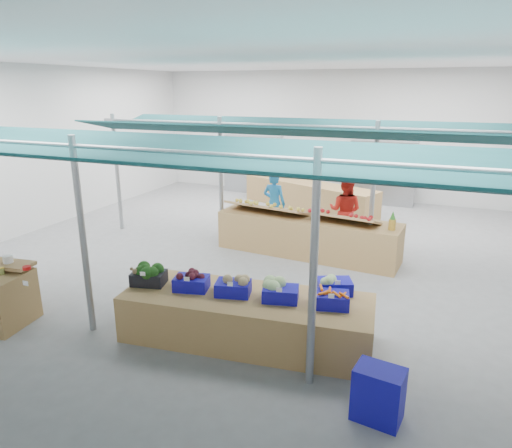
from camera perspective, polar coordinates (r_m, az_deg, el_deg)
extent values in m
plane|color=slate|center=(10.33, -0.51, -3.84)|extent=(13.00, 13.00, 0.00)
plane|color=silver|center=(9.69, -0.58, 20.10)|extent=(13.00, 13.00, 0.00)
plane|color=silver|center=(15.93, 8.83, 11.01)|extent=(12.00, 0.00, 12.00)
plane|color=silver|center=(13.32, -25.31, 8.55)|extent=(0.00, 13.00, 13.00)
cylinder|color=gray|center=(12.40, -16.95, 6.10)|extent=(0.10, 0.10, 3.00)
cylinder|color=gray|center=(7.18, -20.82, -1.65)|extent=(0.10, 0.10, 3.00)
cylinder|color=gray|center=(10.76, -4.41, 5.26)|extent=(0.10, 0.10, 3.00)
cylinder|color=gray|center=(5.49, 7.18, -6.18)|extent=(0.10, 0.10, 3.00)
cylinder|color=gray|center=(9.72, 14.37, 3.55)|extent=(0.10, 0.10, 3.00)
cylinder|color=gray|center=(5.82, -9.34, 8.84)|extent=(10.00, 0.06, 0.06)
cylinder|color=gray|center=(9.91, 4.69, 12.16)|extent=(10.00, 0.06, 0.06)
cube|color=#0B2D2F|center=(5.30, -13.01, 7.10)|extent=(9.50, 1.28, 0.30)
cube|color=#0B2D2F|center=(6.39, -6.23, 9.00)|extent=(9.50, 1.28, 0.30)
cube|color=#0B2D2F|center=(9.30, 3.42, 11.46)|extent=(9.50, 1.28, 0.30)
cube|color=#0B2D2F|center=(10.53, 5.80, 12.01)|extent=(9.50, 1.28, 0.30)
cube|color=#B23F33|center=(16.39, -0.35, 7.47)|extent=(2.00, 0.50, 2.00)
cube|color=#B23F33|center=(15.23, 15.54, 6.16)|extent=(2.00, 0.50, 2.00)
cube|color=olive|center=(6.89, -1.18, -11.64)|extent=(3.77, 1.65, 0.71)
cube|color=olive|center=(10.27, 6.40, -1.50)|extent=(4.13, 1.27, 0.87)
cube|color=olive|center=(14.26, 6.57, 3.55)|extent=(4.57, 2.55, 0.82)
cube|color=#110E98|center=(5.63, 15.04, -19.86)|extent=(0.58, 0.44, 0.64)
imported|color=#1C74BB|center=(11.53, 2.28, 2.57)|extent=(0.62, 0.43, 1.63)
imported|color=#B01C15|center=(11.06, 11.06, 1.65)|extent=(0.83, 0.67, 1.63)
cube|color=black|center=(7.26, -13.24, -6.58)|extent=(0.57, 0.46, 0.20)
cube|color=white|center=(7.01, -13.99, -6.06)|extent=(0.08, 0.03, 0.06)
cube|color=#110E98|center=(6.96, -8.06, -7.32)|extent=(0.57, 0.46, 0.20)
cube|color=white|center=(6.71, -8.66, -6.82)|extent=(0.08, 0.03, 0.06)
cube|color=#110E98|center=(6.74, -2.87, -8.00)|extent=(0.57, 0.46, 0.20)
cube|color=white|center=(6.48, -3.28, -7.51)|extent=(0.08, 0.03, 0.06)
cube|color=#110E98|center=(6.57, 3.09, -8.69)|extent=(0.57, 0.46, 0.20)
cube|color=white|center=(6.30, 2.91, -8.23)|extent=(0.08, 0.03, 0.06)
cube|color=#110E98|center=(6.47, 9.32, -9.32)|extent=(0.57, 0.46, 0.20)
cube|color=white|center=(6.20, 9.39, -8.88)|extent=(0.08, 0.03, 0.06)
sphere|color=brown|center=(7.18, -14.85, -5.75)|extent=(0.09, 0.09, 0.09)
sphere|color=brown|center=(7.18, -15.29, -5.44)|extent=(0.06, 0.06, 0.06)
cylinder|color=red|center=(7.47, -26.74, -4.92)|extent=(0.12, 0.12, 0.05)
cube|color=white|center=(7.51, -26.86, -6.63)|extent=(0.10, 0.01, 0.07)
cube|color=#997247|center=(10.39, 1.32, 2.01)|extent=(1.98, 0.96, 0.26)
cube|color=#997247|center=(9.78, 10.82, 0.77)|extent=(1.59, 0.90, 0.26)
cylinder|color=#8C6019|center=(9.57, 16.65, -0.06)|extent=(0.14, 0.14, 0.22)
cone|color=#26661E|center=(9.52, 16.74, 1.04)|extent=(0.12, 0.12, 0.18)
cube|color=#110E98|center=(6.88, 9.77, -7.70)|extent=(0.60, 0.52, 0.20)
cube|color=white|center=(6.62, 10.17, -7.22)|extent=(0.08, 0.04, 0.06)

